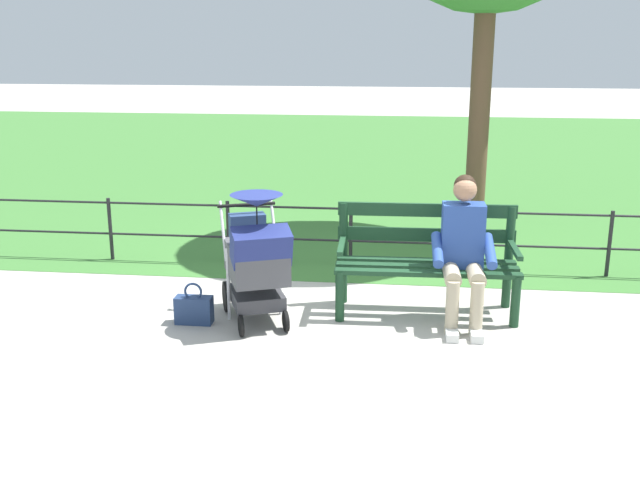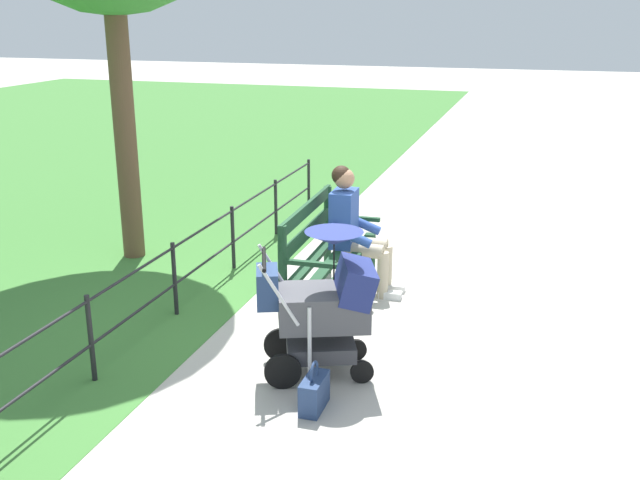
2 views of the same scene
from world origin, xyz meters
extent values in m
plane|color=#ADA89E|center=(0.00, 0.00, 0.00)|extent=(60.00, 60.00, 0.00)
cube|color=#193D23|center=(-0.76, -0.18, 0.45)|extent=(1.60, 0.14, 0.04)
cube|color=#193D23|center=(-0.76, 0.00, 0.45)|extent=(1.60, 0.14, 0.04)
cube|color=#193D23|center=(-0.77, 0.18, 0.45)|extent=(1.60, 0.14, 0.04)
cube|color=#193D23|center=(-0.76, -0.28, 0.67)|extent=(1.60, 0.08, 0.12)
cube|color=#193D23|center=(-0.76, -0.28, 0.90)|extent=(1.60, 0.08, 0.12)
cylinder|color=#193D23|center=(-1.52, 0.18, 0.23)|extent=(0.08, 0.08, 0.45)
cylinder|color=#193D23|center=(-1.51, -0.30, 0.47)|extent=(0.08, 0.08, 0.95)
cube|color=#193D23|center=(-1.51, -0.02, 0.63)|extent=(0.06, 0.56, 0.04)
cylinder|color=#193D23|center=(-0.02, 0.22, 0.23)|extent=(0.08, 0.08, 0.45)
cylinder|color=#193D23|center=(-0.01, -0.26, 0.47)|extent=(0.08, 0.08, 0.95)
cube|color=#193D23|center=(-0.02, 0.02, 0.63)|extent=(0.06, 0.56, 0.04)
cylinder|color=tan|center=(-1.17, 0.22, 0.47)|extent=(0.15, 0.40, 0.14)
cylinder|color=tan|center=(-0.97, 0.22, 0.47)|extent=(0.15, 0.40, 0.14)
cylinder|color=tan|center=(-1.17, 0.42, 0.24)|extent=(0.11, 0.11, 0.47)
cylinder|color=tan|center=(-0.97, 0.42, 0.24)|extent=(0.11, 0.11, 0.47)
cube|color=silver|center=(-1.17, 0.50, 0.04)|extent=(0.11, 0.22, 0.07)
cube|color=silver|center=(-0.97, 0.50, 0.04)|extent=(0.11, 0.22, 0.07)
cube|color=#284793|center=(-1.06, 0.00, 0.75)|extent=(0.37, 0.23, 0.56)
cylinder|color=#284793|center=(-1.29, 0.11, 0.65)|extent=(0.10, 0.43, 0.23)
cylinder|color=#284793|center=(-0.85, 0.13, 0.65)|extent=(0.10, 0.43, 0.23)
sphere|color=#A37556|center=(-1.06, 0.00, 1.15)|extent=(0.20, 0.20, 0.20)
sphere|color=black|center=(-1.06, -0.03, 1.18)|extent=(0.19, 0.19, 0.19)
cylinder|color=black|center=(0.60, -0.06, 0.14)|extent=(0.13, 0.27, 0.28)
cylinder|color=black|center=(1.02, 0.11, 0.14)|extent=(0.13, 0.27, 0.28)
cylinder|color=black|center=(0.41, 0.51, 0.09)|extent=(0.09, 0.18, 0.18)
cylinder|color=black|center=(0.76, 0.65, 0.09)|extent=(0.09, 0.18, 0.18)
cube|color=#38383D|center=(0.70, 0.30, 0.22)|extent=(0.58, 0.64, 0.12)
cylinder|color=silver|center=(0.52, 0.12, 0.33)|extent=(0.03, 0.03, 0.65)
cylinder|color=silver|center=(0.95, 0.29, 0.33)|extent=(0.03, 0.03, 0.65)
cube|color=#47474C|center=(0.69, 0.32, 0.55)|extent=(0.68, 0.80, 0.28)
cube|color=navy|center=(0.60, 0.54, 0.75)|extent=(0.56, 0.46, 0.33)
cylinder|color=black|center=(0.85, -0.09, 0.95)|extent=(0.49, 0.22, 0.03)
cylinder|color=silver|center=(0.60, -0.08, 0.75)|extent=(0.13, 0.29, 0.49)
cylinder|color=silver|center=(1.03, 0.09, 0.75)|extent=(0.13, 0.29, 0.49)
cone|color=navy|center=(0.66, 0.39, 1.10)|extent=(0.57, 0.57, 0.10)
cylinder|color=black|center=(0.66, 0.39, 0.92)|extent=(0.01, 0.01, 0.30)
cube|color=navy|center=(0.85, -0.07, 0.73)|extent=(0.36, 0.27, 0.28)
cube|color=navy|center=(1.23, 0.42, 0.12)|extent=(0.32, 0.14, 0.24)
torus|color=navy|center=(1.23, 0.42, 0.29)|extent=(0.16, 0.02, 0.16)
cylinder|color=black|center=(-3.99, -1.31, 0.35)|extent=(0.04, 0.04, 0.70)
cylinder|color=black|center=(-2.66, -1.31, 0.35)|extent=(0.04, 0.04, 0.70)
cylinder|color=black|center=(-1.33, -1.31, 0.35)|extent=(0.04, 0.04, 0.70)
cylinder|color=black|center=(0.00, -1.31, 0.35)|extent=(0.04, 0.04, 0.70)
cylinder|color=black|center=(1.33, -1.31, 0.35)|extent=(0.04, 0.04, 0.70)
cylinder|color=black|center=(0.00, -1.31, 0.65)|extent=(7.98, 0.02, 0.02)
cylinder|color=black|center=(0.00, -1.31, 0.30)|extent=(7.98, 0.02, 0.02)
cylinder|color=brown|center=(-1.40, -2.58, 1.52)|extent=(0.24, 0.24, 3.04)
camera|label=1|loc=(-0.54, 6.25, 2.42)|focal=41.48mm
camera|label=2|loc=(5.66, 1.82, 2.73)|focal=41.42mm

